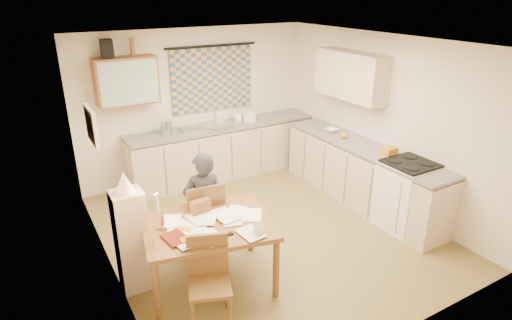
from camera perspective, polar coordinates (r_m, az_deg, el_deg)
floor at (r=5.93m, az=1.21°, el=-9.39°), size 4.00×4.50×0.02m
ceiling at (r=5.09m, az=1.45°, el=15.56°), size 4.00×4.50×0.02m
wall_back at (r=7.32m, az=-8.01°, el=7.34°), size 4.00×0.02×2.50m
wall_front at (r=3.82m, az=19.43°, el=-8.08°), size 4.00×0.02×2.50m
wall_left at (r=4.73m, az=-19.96°, el=-2.20°), size 0.02×4.50×2.50m
wall_right at (r=6.61m, az=16.43°, el=5.03°), size 0.02×4.50×2.50m
window_blind at (r=7.31m, az=-5.85°, el=10.64°), size 1.45×0.03×1.05m
curtain_rod at (r=7.20m, az=-5.95°, el=14.90°), size 1.60×0.04×0.04m
wall_cabinet at (r=6.69m, az=-16.90°, el=10.06°), size 0.90×0.34×0.70m
wall_cabinet_glass at (r=6.53m, az=-16.53°, el=9.81°), size 0.84×0.02×0.64m
upper_cabinet_right at (r=6.72m, az=12.51°, el=10.97°), size 0.34×1.30×0.70m
framed_print at (r=4.96m, az=-21.11°, el=4.32°), size 0.04×0.50×0.40m
print_canvas at (r=4.96m, az=-20.82°, el=4.37°), size 0.01×0.42×0.32m
counter_back at (r=7.43m, az=-4.29°, el=1.23°), size 3.30×0.62×0.92m
counter_right at (r=6.67m, az=13.79°, el=-1.86°), size 0.62×2.95×0.92m
stove at (r=6.13m, az=19.36°, el=-4.45°), size 0.62×0.62×0.96m
sink at (r=7.26m, az=-4.79°, el=4.31°), size 0.68×0.63×0.10m
tap at (r=7.36m, az=-5.48°, el=6.01°), size 0.03×0.03×0.28m
dish_rack at (r=7.04m, az=-8.70°, el=4.16°), size 0.36×0.32×0.06m
kettle at (r=6.89m, az=-11.91°, el=4.30°), size 0.20×0.20×0.24m
mixing_bowl at (r=7.47m, az=-0.88°, el=5.87°), size 0.25×0.25×0.16m
soap_bottle at (r=7.42m, az=-2.47°, el=5.90°), size 0.13×0.13×0.20m
bowl at (r=7.01m, az=10.00°, el=3.95°), size 0.24×0.24×0.05m
orange_bag at (r=6.17m, az=17.28°, el=1.07°), size 0.24×0.18×0.12m
fruit_orange at (r=6.71m, az=11.72°, el=3.21°), size 0.10×0.10×0.10m
speaker at (r=6.57m, az=-19.27°, el=13.84°), size 0.18×0.21×0.26m
bottle_green at (r=6.58m, az=-18.84°, el=13.90°), size 0.08×0.08×0.26m
bottle_brown at (r=6.65m, az=-16.17°, el=14.28°), size 0.07×0.07×0.26m
dining_table at (r=4.83m, az=-6.23°, el=-12.20°), size 1.54×1.29×0.75m
chair_far at (r=5.34m, az=-7.03°, el=-9.49°), size 0.49×0.49×1.00m
chair_near at (r=4.40m, az=-6.11°, el=-17.79°), size 0.52×0.52×0.89m
person at (r=5.14m, az=-6.97°, el=-6.07°), size 0.58×0.46×1.35m
shelf_stand at (r=4.81m, az=-16.24°, el=-10.33°), size 0.32×0.30×1.16m
lampshade at (r=4.49m, az=-17.16°, el=-2.86°), size 0.20×0.20×0.22m
letter_rack at (r=4.80m, az=-7.41°, el=-6.21°), size 0.23×0.13×0.16m
mug at (r=4.40m, az=0.33°, el=-9.36°), size 0.22×0.22×0.09m
magazine at (r=4.37m, az=-11.94°, el=-10.64°), size 0.29×0.34×0.03m
book at (r=4.50m, az=-11.11°, el=-9.59°), size 0.38×0.39×0.02m
orange_box at (r=4.34m, az=-9.25°, el=-10.54°), size 0.12×0.09×0.04m
eyeglasses at (r=4.41m, az=-3.88°, el=-9.89°), size 0.13×0.05×0.02m
candle_holder at (r=4.56m, az=-12.39°, el=-8.02°), size 0.06×0.06×0.18m
candle at (r=4.50m, az=-12.98°, el=-5.59°), size 0.03×0.03×0.22m
candle_flame at (r=4.40m, az=-13.36°, el=-4.52°), size 0.02×0.02×0.02m
papers at (r=4.59m, az=-6.10°, el=-8.49°), size 1.15×0.99×0.02m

